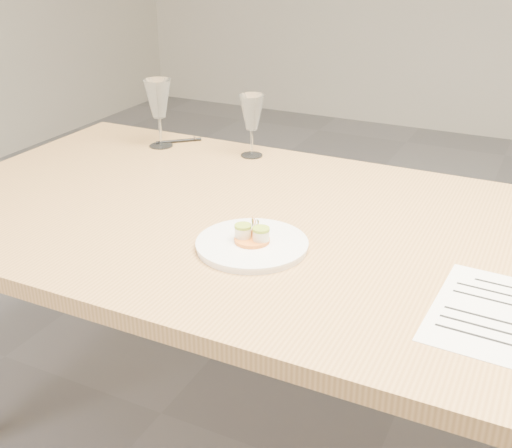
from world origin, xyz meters
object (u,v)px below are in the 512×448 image
at_px(dining_table, 387,269).
at_px(dinner_plate, 252,243).
at_px(ballpoint_pen, 179,141).
at_px(wine_glass_0, 158,100).
at_px(recipe_sheet, 502,315).
at_px(wine_glass_1, 252,114).

distance_m(dining_table, dinner_plate, 0.32).
bearing_deg(dining_table, ballpoint_pen, 153.07).
height_order(dinner_plate, ballpoint_pen, dinner_plate).
xyz_separation_m(dinner_plate, wine_glass_0, (-0.58, 0.52, 0.14)).
height_order(recipe_sheet, ballpoint_pen, ballpoint_pen).
distance_m(dinner_plate, wine_glass_0, 0.79).
relative_size(dining_table, wine_glass_0, 11.15).
distance_m(dining_table, recipe_sheet, 0.34).
height_order(wine_glass_0, wine_glass_1, wine_glass_0).
height_order(recipe_sheet, wine_glass_1, wine_glass_1).
relative_size(recipe_sheet, wine_glass_1, 1.70).
relative_size(dining_table, recipe_sheet, 7.43).
relative_size(dinner_plate, wine_glass_0, 1.16).
distance_m(wine_glass_0, wine_glass_1, 0.31).
bearing_deg(wine_glass_0, dining_table, -22.75).
relative_size(recipe_sheet, ballpoint_pen, 2.75).
distance_m(recipe_sheet, wine_glass_0, 1.26).
relative_size(dining_table, wine_glass_1, 12.60).
bearing_deg(dinner_plate, wine_glass_1, 116.52).
distance_m(recipe_sheet, wine_glass_1, 1.02).
bearing_deg(wine_glass_0, ballpoint_pen, 63.07).
bearing_deg(dinner_plate, dining_table, 31.00).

